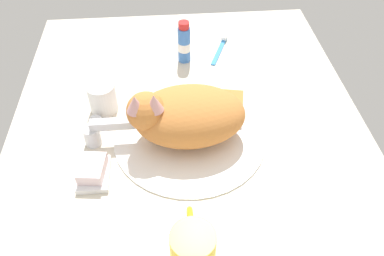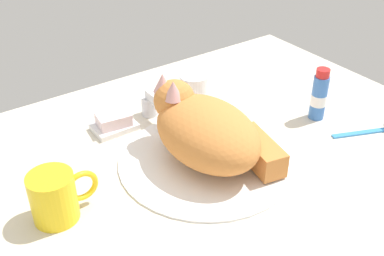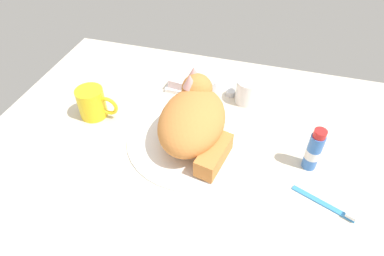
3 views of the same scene
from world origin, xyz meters
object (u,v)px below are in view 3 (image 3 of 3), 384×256
Objects in this scene: coffee_mug at (93,103)px; cat at (194,118)px; rinse_cup at (247,92)px; toothbrush at (327,205)px; faucet at (210,87)px; soap_bar at (181,82)px; toothpaste_bottle at (314,151)px.

cat is at bearing -1.79° from coffee_mug.
rinse_cup is 0.54× the size of toothbrush.
faucet is 0.56× the size of cat.
rinse_cup is 20.39cm from soap_bar.
soap_bar is at bearing 43.20° from coffee_mug.
coffee_mug is at bearing -136.80° from soap_bar.
cat is at bearing 176.49° from toothpaste_bottle.
cat is at bearing -89.08° from faucet.
faucet reaches higher than toothbrush.
coffee_mug is at bearing 178.21° from cat.
rinse_cup is at bearing -0.46° from faucet.
cat is 29.58cm from coffee_mug.
soap_bar is at bearing 143.49° from toothbrush.
soap_bar is at bearing 176.43° from faucet.
soap_bar is 0.57× the size of toothpaste_bottle.
soap_bar is 0.50× the size of toothbrush.
toothpaste_bottle is at bearing -47.95° from rinse_cup.
toothbrush is (22.84, -31.29, -3.11)cm from rinse_cup.
toothpaste_bottle is at bearing -28.69° from soap_bar.
toothbrush is (33.84, -31.38, -2.43)cm from faucet.
toothbrush is at bearing -20.34° from cat.
cat is 22.21cm from soap_bar.
faucet is at bearing 179.54° from rinse_cup.
coffee_mug is 0.86× the size of toothbrush.
coffee_mug is 27.24cm from soap_bar.
soap_bar is at bearing 178.11° from rinse_cup.
soap_bar is (-20.34, 0.67, -1.14)cm from rinse_cup.
toothbrush is at bearing -36.51° from soap_bar.
toothbrush is (43.18, -31.96, -1.98)cm from soap_bar.
cat reaches higher than faucet.
coffee_mug is 43.98cm from rinse_cup.
toothbrush is at bearing -68.40° from toothpaste_bottle.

